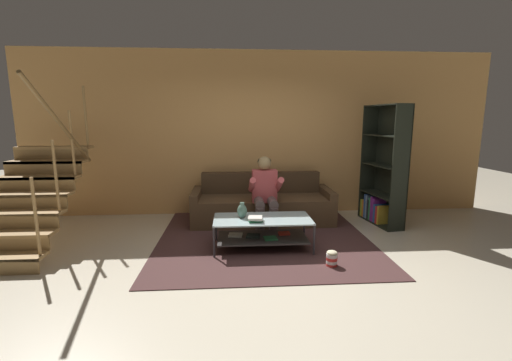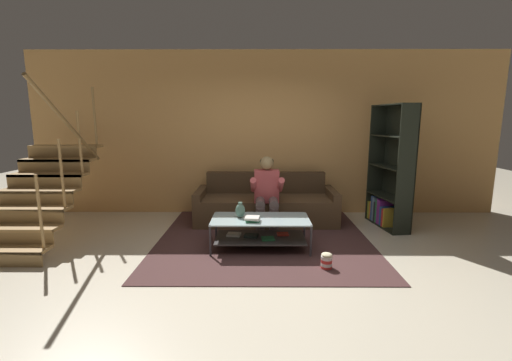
% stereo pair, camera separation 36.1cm
% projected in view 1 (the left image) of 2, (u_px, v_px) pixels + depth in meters
% --- Properties ---
extents(ground, '(16.80, 16.80, 0.00)m').
position_uv_depth(ground, '(276.00, 266.00, 4.04)').
color(ground, beige).
extents(back_partition, '(8.40, 0.12, 2.90)m').
position_uv_depth(back_partition, '(260.00, 134.00, 6.20)').
color(back_partition, tan).
rests_on(back_partition, ground).
extents(staircase_run, '(1.07, 1.84, 2.23)m').
position_uv_depth(staircase_run, '(31.00, 192.00, 4.53)').
color(staircase_run, '#AC834D').
rests_on(staircase_run, ground).
extents(couch, '(2.32, 0.87, 0.80)m').
position_uv_depth(couch, '(262.00, 205.00, 5.78)').
color(couch, '#4D3823').
rests_on(couch, ground).
extents(person_seated_center, '(0.50, 0.58, 1.15)m').
position_uv_depth(person_seated_center, '(265.00, 191.00, 5.21)').
color(person_seated_center, brown).
rests_on(person_seated_center, ground).
extents(coffee_table, '(1.29, 0.64, 0.41)m').
position_uv_depth(coffee_table, '(262.00, 228.00, 4.58)').
color(coffee_table, '#AAC5C6').
rests_on(coffee_table, ground).
extents(area_rug, '(3.00, 3.18, 0.01)m').
position_uv_depth(area_rug, '(263.00, 235.00, 5.11)').
color(area_rug, '#492D2C').
rests_on(area_rug, ground).
extents(vase, '(0.13, 0.13, 0.21)m').
position_uv_depth(vase, '(242.00, 211.00, 4.56)').
color(vase, '#4F6F5E').
rests_on(vase, coffee_table).
extents(book_stack, '(0.21, 0.20, 0.06)m').
position_uv_depth(book_stack, '(255.00, 219.00, 4.41)').
color(book_stack, '#328552').
rests_on(book_stack, coffee_table).
extents(bookshelf, '(0.43, 0.95, 1.94)m').
position_uv_depth(bookshelf, '(383.00, 180.00, 5.65)').
color(bookshelf, black).
rests_on(bookshelf, ground).
extents(popcorn_tub, '(0.13, 0.13, 0.19)m').
position_uv_depth(popcorn_tub, '(332.00, 259.00, 4.03)').
color(popcorn_tub, red).
rests_on(popcorn_tub, ground).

